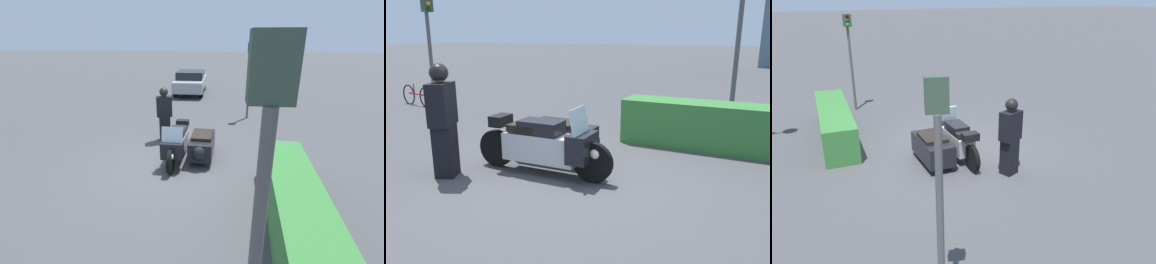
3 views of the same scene
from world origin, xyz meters
The scene contains 6 objects.
ground_plane centered at (0.00, 0.00, 0.00)m, with size 160.00×160.00×0.00m, color #424244.
police_motorcycle centered at (-0.36, 0.32, 0.46)m, with size 2.44×1.30×1.15m.
officer_rider centered at (-1.70, -0.83, 0.95)m, with size 0.47×0.57×1.80m.
hedge_bush_curbside centered at (2.17, 2.68, 0.46)m, with size 4.16×0.83×0.92m, color #337033.
traffic_light_far centered at (-4.92, 1.93, 2.10)m, with size 0.22×0.29×3.16m.
bicycle_parked centered at (-7.23, 3.28, 0.32)m, with size 1.61×0.29×0.70m.
Camera 2 is at (2.79, -4.95, 2.22)m, focal length 35.00 mm.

